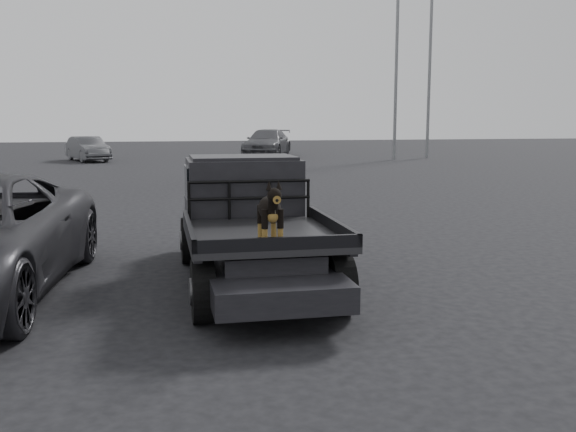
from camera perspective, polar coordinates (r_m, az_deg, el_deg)
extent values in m
plane|color=black|center=(8.09, -4.36, -8.47)|extent=(120.00, 120.00, 0.00)
imported|color=#454549|center=(37.59, -17.37, 5.72)|extent=(2.88, 4.37, 1.36)
imported|color=#4E4E53|center=(40.72, -1.88, 6.53)|extent=(4.27, 6.19, 1.66)
cylinder|color=slate|center=(37.49, 9.63, 14.06)|extent=(0.18, 0.18, 11.91)
cylinder|color=slate|center=(39.86, 12.59, 16.11)|extent=(0.18, 0.18, 15.31)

